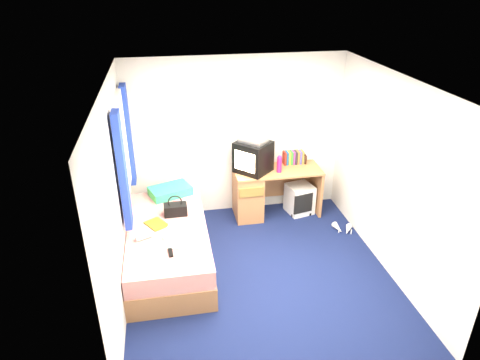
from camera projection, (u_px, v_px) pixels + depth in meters
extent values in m
plane|color=#0C1438|center=(260.00, 274.00, 5.36)|extent=(3.40, 3.40, 0.00)
plane|color=white|center=(265.00, 83.00, 4.30)|extent=(3.40, 3.40, 0.00)
plane|color=silver|center=(236.00, 137.00, 6.33)|extent=(3.20, 0.00, 3.20)
plane|color=silver|center=(311.00, 288.00, 3.33)|extent=(3.20, 0.00, 3.20)
plane|color=silver|center=(116.00, 201.00, 4.57)|extent=(0.00, 3.40, 3.40)
plane|color=silver|center=(393.00, 178.00, 5.09)|extent=(0.00, 3.40, 3.40)
cube|color=#AB7347|center=(169.00, 253.00, 5.51)|extent=(1.00, 2.00, 0.30)
cube|color=olive|center=(211.00, 267.00, 5.23)|extent=(0.02, 0.70, 0.18)
cube|color=white|center=(168.00, 235.00, 5.39)|extent=(0.98, 1.98, 0.24)
cube|color=teal|center=(170.00, 191.00, 6.08)|extent=(0.65, 0.53, 0.12)
cube|color=#AB7347|center=(278.00, 171.00, 6.38)|extent=(1.30, 0.55, 0.03)
cube|color=#AB7347|center=(248.00, 195.00, 6.47)|extent=(0.40, 0.52, 0.72)
cube|color=#AB7347|center=(316.00, 189.00, 6.65)|extent=(0.04, 0.52, 0.72)
cube|color=#AB7347|center=(288.00, 179.00, 6.77)|extent=(0.78, 0.03, 0.55)
cube|color=white|center=(299.00, 199.00, 6.65)|extent=(0.44, 0.44, 0.46)
cube|color=black|center=(253.00, 157.00, 6.23)|extent=(0.63, 0.63, 0.46)
cube|color=beige|center=(245.00, 162.00, 6.08)|extent=(0.25, 0.26, 0.28)
cube|color=silver|center=(253.00, 140.00, 6.11)|extent=(0.46, 0.46, 0.07)
cube|color=maroon|center=(284.00, 158.00, 6.51)|extent=(0.03, 0.13, 0.20)
cube|color=navy|center=(287.00, 158.00, 6.52)|extent=(0.03, 0.13, 0.20)
cube|color=gold|center=(289.00, 158.00, 6.52)|extent=(0.03, 0.13, 0.20)
cube|color=#337F33|center=(291.00, 158.00, 6.53)|extent=(0.03, 0.13, 0.20)
cube|color=#7F337F|center=(293.00, 157.00, 6.54)|extent=(0.03, 0.13, 0.20)
cube|color=#262626|center=(295.00, 157.00, 6.54)|extent=(0.03, 0.13, 0.20)
cube|color=#B26633|center=(298.00, 157.00, 6.55)|extent=(0.03, 0.13, 0.20)
cube|color=#4C4C99|center=(300.00, 157.00, 6.55)|extent=(0.03, 0.13, 0.20)
cube|color=olive|center=(302.00, 157.00, 6.56)|extent=(0.03, 0.13, 0.20)
cube|color=black|center=(305.00, 159.00, 6.57)|extent=(0.02, 0.12, 0.14)
cylinder|color=#CC1C60|center=(279.00, 165.00, 6.25)|extent=(0.09, 0.09, 0.23)
cylinder|color=white|center=(269.00, 165.00, 6.31)|extent=(0.06, 0.06, 0.18)
cube|color=black|center=(176.00, 210.00, 5.58)|extent=(0.30, 0.17, 0.15)
torus|color=black|center=(175.00, 202.00, 5.53)|extent=(0.18, 0.02, 0.18)
cube|color=silver|center=(178.00, 233.00, 5.13)|extent=(0.33, 0.30, 0.09)
cube|color=yellow|center=(156.00, 224.00, 5.39)|extent=(0.33, 0.35, 0.01)
cylinder|color=silver|center=(144.00, 236.00, 5.09)|extent=(0.21, 0.14, 0.07)
cube|color=yellow|center=(177.00, 248.00, 4.93)|extent=(0.23, 0.10, 0.01)
cube|color=black|center=(171.00, 253.00, 4.84)|extent=(0.06, 0.16, 0.02)
cube|color=silver|center=(121.00, 149.00, 5.26)|extent=(0.02, 0.90, 1.10)
cube|color=white|center=(116.00, 102.00, 5.00)|extent=(0.06, 1.06, 0.08)
cube|color=white|center=(127.00, 191.00, 5.52)|extent=(0.06, 1.06, 0.08)
cube|color=navy|center=(122.00, 172.00, 4.77)|extent=(0.08, 0.24, 1.40)
cube|color=navy|center=(128.00, 136.00, 5.81)|extent=(0.08, 0.24, 1.40)
cone|color=white|center=(338.00, 228.00, 6.24)|extent=(0.12, 0.23, 0.09)
cone|color=white|center=(348.00, 230.00, 6.19)|extent=(0.20, 0.23, 0.09)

